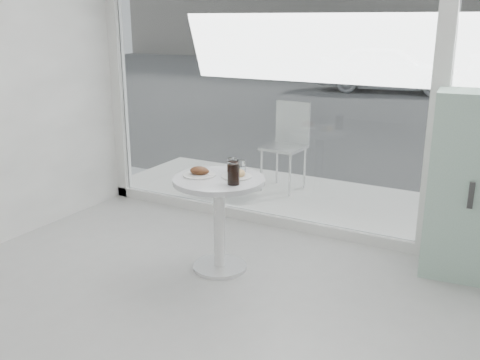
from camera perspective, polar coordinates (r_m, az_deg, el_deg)
The scene contains 12 objects.
storefront at distance 4.74m, azimuth 10.92°, elevation 13.58°, with size 5.00×0.14×3.00m.
main_table at distance 4.22m, azimuth -2.24°, elevation -2.64°, with size 0.72×0.72×0.77m.
patio_deck at distance 5.85m, azimuth 11.84°, elevation -2.83°, with size 5.60×1.60×0.05m, color white.
street at distance 17.67m, azimuth 24.16°, elevation 9.00°, with size 40.00×24.00×0.00m, color #363636.
mint_cabinet at distance 4.45m, azimuth 23.77°, elevation -0.68°, with size 0.71×0.51×1.45m.
patio_chair at distance 6.18m, azimuth 5.08°, elevation 4.26°, with size 0.46×0.46×1.00m.
car_white at distance 15.67m, azimuth 15.56°, elevation 11.41°, with size 1.52×3.79×1.29m, color silver.
plate_fritter at distance 4.21m, azimuth -4.31°, elevation 0.82°, with size 0.26×0.26×0.07m.
plate_donut at distance 4.16m, azimuth -0.37°, elevation 0.58°, with size 0.24×0.24×0.06m.
water_tumbler_a at distance 4.23m, azimuth -0.85°, elevation 1.38°, with size 0.08×0.08×0.13m.
water_tumbler_b at distance 4.23m, azimuth 0.12°, elevation 1.29°, with size 0.07×0.07×0.11m.
cola_glass at distance 3.96m, azimuth -0.70°, elevation 0.70°, with size 0.09×0.09×0.17m.
Camera 1 is at (1.58, -1.49, 1.95)m, focal length 40.00 mm.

